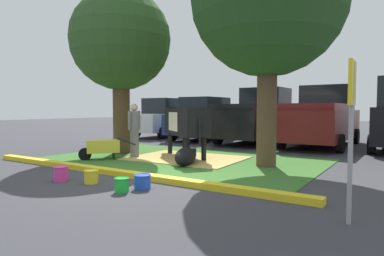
% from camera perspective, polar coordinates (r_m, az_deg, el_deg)
% --- Properties ---
extents(ground_plane, '(80.00, 80.00, 0.00)m').
position_cam_1_polar(ground_plane, '(7.65, -8.12, -7.86)').
color(ground_plane, '#38383D').
extents(grass_island, '(7.70, 4.91, 0.02)m').
position_cam_1_polar(grass_island, '(9.72, -1.86, -5.39)').
color(grass_island, '#386B28').
rests_on(grass_island, ground).
extents(curb_yellow, '(8.90, 0.24, 0.12)m').
position_cam_1_polar(curb_yellow, '(7.75, -12.99, -7.31)').
color(curb_yellow, yellow).
rests_on(curb_yellow, ground).
extents(hay_bedding, '(3.29, 2.52, 0.04)m').
position_cam_1_polar(hay_bedding, '(9.89, -0.95, -5.15)').
color(hay_bedding, tan).
rests_on(hay_bedding, ground).
extents(shade_tree_left, '(3.26, 3.26, 5.34)m').
position_cam_1_polar(shade_tree_left, '(11.50, -12.00, 14.15)').
color(shade_tree_left, '#4C3823').
rests_on(shade_tree_left, ground).
extents(shade_tree_right, '(3.83, 3.83, 6.10)m').
position_cam_1_polar(shade_tree_right, '(9.07, 12.76, 20.38)').
color(shade_tree_right, '#4C3823').
rests_on(shade_tree_right, ground).
extents(cow_holstein, '(2.70, 2.23, 1.53)m').
position_cam_1_polar(cow_holstein, '(10.15, -1.27, 1.04)').
color(cow_holstein, black).
rests_on(cow_holstein, ground).
extents(calf_lying, '(0.80, 1.33, 0.48)m').
position_cam_1_polar(calf_lying, '(8.75, -1.04, -4.84)').
color(calf_lying, black).
rests_on(calf_lying, ground).
extents(person_handler, '(0.34, 0.53, 1.63)m').
position_cam_1_polar(person_handler, '(10.20, -9.74, -0.15)').
color(person_handler, slate).
rests_on(person_handler, ground).
extents(wheelbarrow, '(1.28, 1.43, 0.63)m').
position_cam_1_polar(wheelbarrow, '(10.07, -15.00, -3.04)').
color(wheelbarrow, gold).
rests_on(wheelbarrow, ground).
extents(parking_sign, '(0.06, 0.44, 2.08)m').
position_cam_1_polar(parking_sign, '(4.68, 25.41, 2.88)').
color(parking_sign, '#99999E').
rests_on(parking_sign, ground).
extents(bucket_pink, '(0.29, 0.29, 0.31)m').
position_cam_1_polar(bucket_pink, '(7.39, -21.33, -7.18)').
color(bucket_pink, '#EA3893').
rests_on(bucket_pink, ground).
extents(bucket_yellow, '(0.29, 0.29, 0.27)m').
position_cam_1_polar(bucket_yellow, '(7.00, -16.70, -7.84)').
color(bucket_yellow, yellow).
rests_on(bucket_yellow, ground).
extents(bucket_green, '(0.27, 0.27, 0.26)m').
position_cam_1_polar(bucket_green, '(6.14, -11.83, -9.36)').
color(bucket_green, green).
rests_on(bucket_green, ground).
extents(bucket_blue, '(0.33, 0.33, 0.26)m').
position_cam_1_polar(bucket_blue, '(6.33, -8.39, -8.92)').
color(bucket_blue, blue).
rests_on(bucket_blue, ground).
extents(hatchback_white, '(2.07, 4.42, 2.02)m').
position_cam_1_polar(hatchback_white, '(17.97, -4.33, 1.69)').
color(hatchback_white, silver).
rests_on(hatchback_white, ground).
extents(sedan_blue, '(2.07, 4.42, 2.02)m').
position_cam_1_polar(sedan_blue, '(16.12, 2.23, 1.52)').
color(sedan_blue, navy).
rests_on(sedan_blue, ground).
extents(pickup_truck_black, '(2.28, 5.43, 2.42)m').
position_cam_1_polar(pickup_truck_black, '(15.09, 11.17, 1.84)').
color(pickup_truck_black, black).
rests_on(pickup_truck_black, ground).
extents(pickup_truck_maroon, '(2.28, 5.43, 2.42)m').
position_cam_1_polar(pickup_truck_maroon, '(14.20, 21.19, 1.60)').
color(pickup_truck_maroon, maroon).
rests_on(pickup_truck_maroon, ground).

